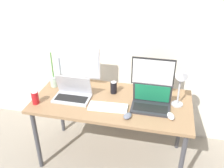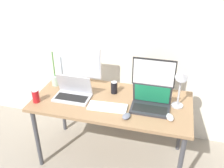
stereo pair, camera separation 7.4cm
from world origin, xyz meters
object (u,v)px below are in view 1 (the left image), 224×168
at_px(laptop_secondary, 151,102).
at_px(soda_can_near_keyboard, 114,87).
at_px(work_desk, 112,106).
at_px(monitor_left, 78,65).
at_px(bamboo_vase, 54,80).
at_px(keyboard_main, 108,107).
at_px(mouse_by_keyboard, 128,116).
at_px(laptop_silver, 73,93).
at_px(mouse_by_laptop, 171,116).
at_px(monitor_center, 153,75).
at_px(soda_can_by_laptop, 35,98).
at_px(desk_lamp, 181,81).

bearing_deg(laptop_secondary, soda_can_near_keyboard, 155.65).
distance_m(work_desk, monitor_left, 0.57).
bearing_deg(bamboo_vase, keyboard_main, -23.01).
bearing_deg(mouse_by_keyboard, soda_can_near_keyboard, 132.36).
distance_m(laptop_silver, soda_can_near_keyboard, 0.41).
distance_m(laptop_secondary, keyboard_main, 0.40).
height_order(keyboard_main, mouse_by_laptop, mouse_by_laptop).
height_order(keyboard_main, mouse_by_keyboard, mouse_by_keyboard).
bearing_deg(monitor_center, monitor_left, -179.71).
xyz_separation_m(laptop_silver, soda_can_near_keyboard, (0.37, 0.18, 0.01)).
xyz_separation_m(keyboard_main, mouse_by_keyboard, (0.20, -0.10, 0.01)).
distance_m(work_desk, laptop_silver, 0.41).
bearing_deg(soda_can_near_keyboard, monitor_center, 16.61).
distance_m(monitor_left, mouse_by_keyboard, 0.81).
bearing_deg(soda_can_near_keyboard, laptop_silver, -153.59).
bearing_deg(mouse_by_laptop, soda_can_by_laptop, 166.12).
distance_m(laptop_secondary, desk_lamp, 0.33).
bearing_deg(monitor_left, monitor_center, 0.29).
relative_size(mouse_by_laptop, soda_can_by_laptop, 0.86).
bearing_deg(work_desk, laptop_secondary, -5.79).
bearing_deg(soda_can_near_keyboard, monitor_left, 165.03).
bearing_deg(desk_lamp, mouse_by_laptop, -107.34).
height_order(monitor_center, laptop_secondary, monitor_center).
bearing_deg(bamboo_vase, mouse_by_keyboard, -24.04).
bearing_deg(soda_can_by_laptop, mouse_by_keyboard, -1.93).
bearing_deg(desk_lamp, mouse_by_keyboard, -148.58).
bearing_deg(laptop_secondary, desk_lamp, 12.51).
distance_m(keyboard_main, soda_can_near_keyboard, 0.28).
xyz_separation_m(work_desk, laptop_silver, (-0.38, -0.04, 0.12)).
xyz_separation_m(laptop_silver, bamboo_vase, (-0.28, 0.18, 0.01)).
height_order(work_desk, laptop_silver, laptop_silver).
distance_m(mouse_by_keyboard, desk_lamp, 0.56).
relative_size(monitor_left, bamboo_vase, 1.22).
bearing_deg(mouse_by_keyboard, laptop_silver, 174.74).
height_order(laptop_secondary, soda_can_by_laptop, laptop_secondary).
relative_size(monitor_center, soda_can_by_laptop, 3.37).
relative_size(soda_can_by_laptop, desk_lamp, 0.31).
relative_size(laptop_secondary, desk_lamp, 0.87).
bearing_deg(mouse_by_keyboard, monitor_center, 85.32).
xyz_separation_m(keyboard_main, bamboo_vase, (-0.66, 0.28, 0.06)).
distance_m(monitor_center, bamboo_vase, 1.03).
bearing_deg(monitor_left, laptop_secondary, -19.74).
bearing_deg(work_desk, mouse_by_laptop, -15.90).
height_order(mouse_by_laptop, soda_can_near_keyboard, soda_can_near_keyboard).
bearing_deg(keyboard_main, laptop_secondary, 11.11).
bearing_deg(soda_can_by_laptop, monitor_center, 23.77).
relative_size(mouse_by_keyboard, desk_lamp, 0.24).
height_order(mouse_by_keyboard, desk_lamp, desk_lamp).
bearing_deg(mouse_by_laptop, monitor_left, 141.12).
bearing_deg(monitor_left, laptop_silver, -83.65).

